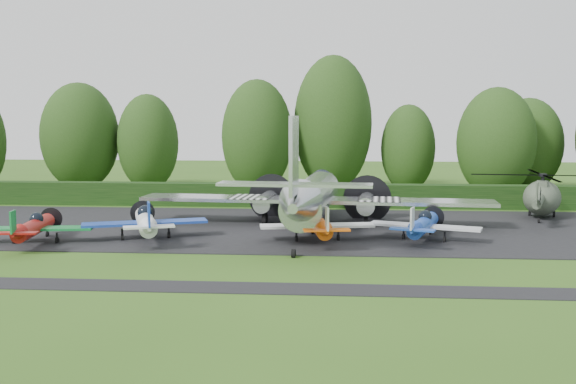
# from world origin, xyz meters

# --- Properties ---
(ground) EXTENTS (160.00, 160.00, 0.00)m
(ground) POSITION_xyz_m (0.00, 0.00, 0.00)
(ground) COLOR #2F5417
(ground) RESTS_ON ground
(apron) EXTENTS (70.00, 18.00, 0.01)m
(apron) POSITION_xyz_m (0.00, 10.00, 0.00)
(apron) COLOR black
(apron) RESTS_ON ground
(taxiway_verge) EXTENTS (70.00, 2.00, 0.00)m
(taxiway_verge) POSITION_xyz_m (0.00, -6.00, 0.00)
(taxiway_verge) COLOR black
(taxiway_verge) RESTS_ON ground
(hedgerow) EXTENTS (90.00, 1.60, 2.00)m
(hedgerow) POSITION_xyz_m (0.00, 21.00, 0.00)
(hedgerow) COLOR black
(hedgerow) RESTS_ON ground
(transport_plane) EXTENTS (25.22, 19.34, 8.08)m
(transport_plane) POSITION_xyz_m (2.65, 9.83, 2.25)
(transport_plane) COLOR silver
(transport_plane) RESTS_ON ground
(light_plane_red) EXTENTS (6.84, 7.19, 2.63)m
(light_plane_red) POSITION_xyz_m (-14.01, 2.98, 1.09)
(light_plane_red) COLOR maroon
(light_plane_red) RESTS_ON ground
(light_plane_white) EXTENTS (7.76, 8.15, 2.98)m
(light_plane_white) POSITION_xyz_m (-7.62, 4.80, 1.24)
(light_plane_white) COLOR silver
(light_plane_white) RESTS_ON ground
(light_plane_orange) EXTENTS (7.12, 7.48, 2.73)m
(light_plane_orange) POSITION_xyz_m (3.17, 5.04, 1.14)
(light_plane_orange) COLOR #DA540C
(light_plane_orange) RESTS_ON ground
(light_plane_blue) EXTENTS (6.88, 7.24, 2.65)m
(light_plane_blue) POSITION_xyz_m (9.66, 5.59, 1.10)
(light_plane_blue) COLOR #1C44AB
(light_plane_blue) RESTS_ON ground
(helicopter) EXTENTS (10.64, 12.46, 3.43)m
(helicopter) POSITION_xyz_m (20.02, 15.80, 1.84)
(helicopter) COLOR #3B4636
(helicopter) RESTS_ON ground
(tree_0) EXTENTS (6.39, 6.39, 10.18)m
(tree_0) POSITION_xyz_m (-15.58, 32.43, 5.08)
(tree_0) COLOR black
(tree_0) RESTS_ON ground
(tree_1) EXTENTS (8.18, 8.18, 11.41)m
(tree_1) POSITION_xyz_m (-23.01, 32.59, 5.70)
(tree_1) COLOR black
(tree_1) RESTS_ON ground
(tree_2) EXTENTS (8.08, 8.08, 14.12)m
(tree_2) POSITION_xyz_m (3.90, 32.91, 7.05)
(tree_2) COLOR black
(tree_2) RESTS_ON ground
(tree_3) EXTENTS (7.20, 7.20, 11.55)m
(tree_3) POSITION_xyz_m (-3.74, 30.68, 5.77)
(tree_3) COLOR black
(tree_3) RESTS_ON ground
(tree_6) EXTENTS (5.61, 5.61, 9.07)m
(tree_6) POSITION_xyz_m (11.73, 33.26, 4.52)
(tree_6) COLOR black
(tree_6) RESTS_ON ground
(tree_7) EXTENTS (7.46, 7.46, 10.62)m
(tree_7) POSITION_xyz_m (19.63, 29.03, 5.30)
(tree_7) COLOR black
(tree_7) RESTS_ON ground
(tree_8) EXTENTS (7.16, 7.16, 9.73)m
(tree_8) POSITION_xyz_m (24.01, 33.96, 4.85)
(tree_8) COLOR black
(tree_8) RESTS_ON ground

